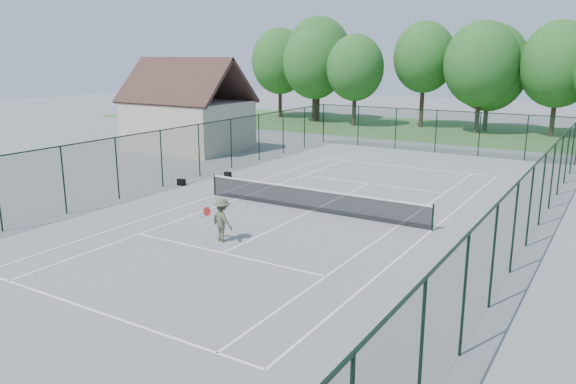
% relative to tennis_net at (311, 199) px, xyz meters
% --- Properties ---
extents(ground, '(140.00, 140.00, 0.00)m').
position_rel_tennis_net_xyz_m(ground, '(0.00, 0.00, -0.58)').
color(ground, gray).
rests_on(ground, ground).
extents(grass_far, '(80.00, 16.00, 0.01)m').
position_rel_tennis_net_xyz_m(grass_far, '(0.00, 30.00, -0.57)').
color(grass_far, '#467636').
rests_on(grass_far, ground).
extents(court_lines, '(11.05, 23.85, 0.01)m').
position_rel_tennis_net_xyz_m(court_lines, '(0.00, 0.00, -0.57)').
color(court_lines, white).
rests_on(court_lines, ground).
extents(tennis_net, '(11.08, 0.08, 1.10)m').
position_rel_tennis_net_xyz_m(tennis_net, '(0.00, 0.00, 0.00)').
color(tennis_net, black).
rests_on(tennis_net, ground).
extents(fence_enclosure, '(18.05, 36.05, 3.02)m').
position_rel_tennis_net_xyz_m(fence_enclosure, '(0.00, 0.00, 0.98)').
color(fence_enclosure, '#14311D').
rests_on(fence_enclosure, ground).
extents(utility_building, '(8.60, 6.27, 6.63)m').
position_rel_tennis_net_xyz_m(utility_building, '(-16.00, 10.00, 2.54)').
color(utility_building, beige).
rests_on(utility_building, ground).
extents(tree_line_far, '(39.40, 6.40, 9.70)m').
position_rel_tennis_net_xyz_m(tree_line_far, '(0.00, 30.00, 5.42)').
color(tree_line_far, '#3B261A').
rests_on(tree_line_far, ground).
extents(sports_bag_a, '(0.43, 0.27, 0.34)m').
position_rel_tennis_net_xyz_m(sports_bag_a, '(-8.41, 0.77, -0.41)').
color(sports_bag_a, black).
rests_on(sports_bag_a, ground).
extents(sports_bag_b, '(0.41, 0.27, 0.30)m').
position_rel_tennis_net_xyz_m(sports_bag_b, '(-7.55, 3.71, -0.42)').
color(sports_bag_b, black).
rests_on(sports_bag_b, ground).
extents(tennis_player, '(1.90, 0.96, 1.65)m').
position_rel_tennis_net_xyz_m(tennis_player, '(-0.82, -5.36, 0.25)').
color(tennis_player, '#4F553B').
rests_on(tennis_player, ground).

